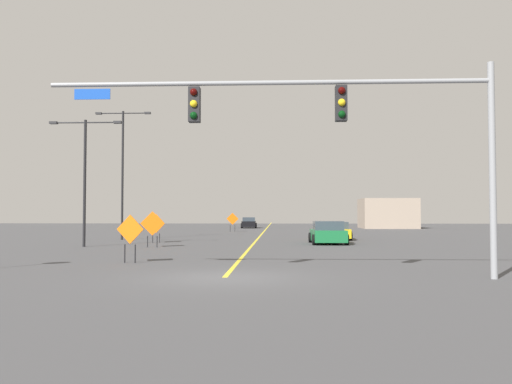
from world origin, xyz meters
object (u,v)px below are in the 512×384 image
(car_black_passing, at_px, (249,223))
(construction_sign_median_far, at_px, (156,225))
(car_yellow_near, at_px, (334,231))
(car_green_far, at_px, (328,233))
(construction_sign_left_shoulder, at_px, (233,220))
(street_lamp_far_right, at_px, (123,164))
(construction_sign_left_lane, at_px, (130,232))
(traffic_signal_assembly, at_px, (334,117))
(street_lamp_mid_left, at_px, (85,169))
(construction_sign_right_lane, at_px, (152,225))

(car_black_passing, bearing_deg, construction_sign_median_far, -96.52)
(construction_sign_median_far, height_order, car_yellow_near, construction_sign_median_far)
(car_green_far, bearing_deg, construction_sign_median_far, 176.72)
(construction_sign_left_shoulder, xyz_separation_m, car_yellow_near, (8.76, -16.01, -0.60))
(street_lamp_far_right, bearing_deg, car_yellow_near, 3.25)
(street_lamp_far_right, relative_size, construction_sign_left_lane, 5.03)
(traffic_signal_assembly, bearing_deg, construction_sign_median_far, 117.44)
(street_lamp_far_right, xyz_separation_m, car_black_passing, (7.38, 30.95, -4.80))
(construction_sign_left_shoulder, xyz_separation_m, car_black_passing, (0.89, 14.07, -0.57))
(street_lamp_far_right, relative_size, car_yellow_near, 2.09)
(car_yellow_near, bearing_deg, construction_sign_median_far, -157.87)
(street_lamp_far_right, xyz_separation_m, car_green_far, (14.32, -4.58, -4.81))
(street_lamp_mid_left, relative_size, street_lamp_far_right, 0.78)
(street_lamp_mid_left, distance_m, construction_sign_median_far, 6.17)
(construction_sign_median_far, relative_size, car_black_passing, 0.43)
(construction_sign_left_lane, relative_size, construction_sign_right_lane, 0.92)
(construction_sign_right_lane, relative_size, car_green_far, 0.50)
(car_yellow_near, height_order, car_black_passing, car_black_passing)
(traffic_signal_assembly, height_order, construction_sign_median_far, traffic_signal_assembly)
(car_green_far, height_order, car_black_passing, car_green_far)
(construction_sign_median_far, relative_size, car_green_far, 0.46)
(traffic_signal_assembly, distance_m, construction_sign_left_lane, 9.34)
(construction_sign_left_lane, height_order, construction_sign_median_far, same)
(traffic_signal_assembly, xyz_separation_m, car_black_passing, (-5.56, 53.29, -4.09))
(street_lamp_far_right, bearing_deg, construction_sign_left_lane, -72.58)
(construction_sign_left_lane, xyz_separation_m, car_yellow_near, (9.66, 18.69, -0.55))
(traffic_signal_assembly, height_order, car_yellow_near, traffic_signal_assembly)
(traffic_signal_assembly, bearing_deg, car_black_passing, 95.96)
(street_lamp_mid_left, bearing_deg, car_yellow_near, 31.00)
(traffic_signal_assembly, bearing_deg, car_yellow_near, 84.32)
(construction_sign_left_lane, relative_size, car_green_far, 0.46)
(street_lamp_far_right, relative_size, construction_sign_left_shoulder, 4.79)
(traffic_signal_assembly, bearing_deg, street_lamp_far_right, 120.08)
(car_yellow_near, bearing_deg, traffic_signal_assembly, -95.68)
(car_green_far, bearing_deg, traffic_signal_assembly, -94.43)
(construction_sign_left_shoulder, bearing_deg, construction_sign_right_lane, -95.07)
(car_black_passing, bearing_deg, construction_sign_left_shoulder, -93.62)
(street_lamp_far_right, height_order, construction_sign_median_far, street_lamp_far_right)
(construction_sign_right_lane, bearing_deg, car_green_far, 21.32)
(construction_sign_left_lane, distance_m, car_green_far, 15.87)
(construction_sign_left_shoulder, relative_size, car_yellow_near, 0.44)
(traffic_signal_assembly, bearing_deg, construction_sign_left_shoulder, 99.34)
(car_green_far, xyz_separation_m, car_black_passing, (-6.94, 35.53, 0.01))
(street_lamp_far_right, relative_size, car_green_far, 2.31)
(construction_sign_right_lane, height_order, car_yellow_near, construction_sign_right_lane)
(construction_sign_median_far, bearing_deg, car_yellow_near, 22.13)
(street_lamp_far_right, bearing_deg, street_lamp_mid_left, -88.32)
(construction_sign_left_lane, relative_size, car_black_passing, 0.43)
(construction_sign_left_lane, bearing_deg, traffic_signal_assembly, -31.61)
(car_yellow_near, bearing_deg, car_black_passing, 104.66)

